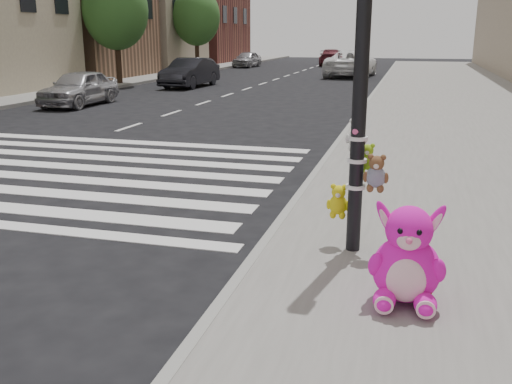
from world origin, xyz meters
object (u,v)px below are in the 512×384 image
at_px(signal_pole, 360,109).
at_px(car_silver_far, 79,88).
at_px(car_dark_far, 190,73).
at_px(car_white_near, 351,64).
at_px(red_teddy, 427,298).
at_px(pink_bunny, 407,262).

height_order(signal_pole, car_silver_far, signal_pole).
relative_size(car_dark_far, car_white_near, 0.75).
distance_m(car_silver_far, car_dark_far, 8.17).
xyz_separation_m(signal_pole, car_white_near, (-3.18, 29.47, -0.97)).
bearing_deg(red_teddy, car_dark_far, 127.06).
bearing_deg(car_dark_far, pink_bunny, -60.65).
xyz_separation_m(car_silver_far, car_white_near, (8.02, 17.18, 0.14)).
relative_size(pink_bunny, car_dark_far, 0.23).
bearing_deg(car_silver_far, red_teddy, -49.27).
distance_m(red_teddy, car_white_near, 31.04).
distance_m(signal_pole, red_teddy, 2.16).
bearing_deg(car_dark_far, car_silver_far, -94.79).
relative_size(car_silver_far, car_dark_far, 0.89).
xyz_separation_m(signal_pole, car_dark_far, (-10.08, 20.38, -1.06)).
bearing_deg(car_silver_far, car_white_near, 64.33).
distance_m(pink_bunny, car_dark_far, 24.11).
distance_m(signal_pole, car_silver_far, 16.66).
bearing_deg(signal_pole, red_teddy, -58.97).
bearing_deg(pink_bunny, red_teddy, -20.43).
height_order(red_teddy, car_dark_far, car_dark_far).
xyz_separation_m(pink_bunny, car_silver_far, (-11.79, 13.53, 0.10)).
relative_size(pink_bunny, car_silver_far, 0.26).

